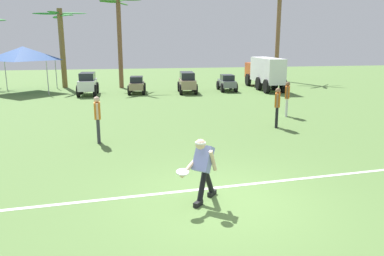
{
  "coord_description": "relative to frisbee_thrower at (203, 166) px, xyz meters",
  "views": [
    {
      "loc": [
        -2.07,
        -7.15,
        3.31
      ],
      "look_at": [
        -0.12,
        3.04,
        0.9
      ],
      "focal_mm": 35.0,
      "sensor_mm": 36.0,
      "label": 1
    }
  ],
  "objects": [
    {
      "name": "ground_plane",
      "position": [
        0.46,
        -0.0,
        -0.79
      ],
      "size": [
        80.0,
        80.0,
        0.0
      ],
      "primitive_type": "plane",
      "color": "#587C3E"
    },
    {
      "name": "field_line_paint",
      "position": [
        0.46,
        0.71,
        -0.79
      ],
      "size": [
        21.6,
        1.78,
        0.01
      ],
      "primitive_type": "cube",
      "rotation": [
        0.0,
        0.0,
        0.08
      ],
      "color": "white",
      "rests_on": "ground_plane"
    },
    {
      "name": "frisbee_thrower",
      "position": [
        0.0,
        0.0,
        0.0
      ],
      "size": [
        0.94,
        0.78,
        1.4
      ],
      "color": "black",
      "rests_on": "ground_plane"
    },
    {
      "name": "frisbee_in_flight",
      "position": [
        -0.47,
        -0.24,
        -0.0
      ],
      "size": [
        0.27,
        0.27,
        0.07
      ],
      "color": "white"
    },
    {
      "name": "teammate_near_sideline",
      "position": [
        5.7,
        8.34,
        0.15
      ],
      "size": [
        0.33,
        0.47,
        1.56
      ],
      "color": "silver",
      "rests_on": "ground_plane"
    },
    {
      "name": "teammate_midfield",
      "position": [
        -2.39,
        5.28,
        0.15
      ],
      "size": [
        0.21,
        0.49,
        1.56
      ],
      "color": "#33333D",
      "rests_on": "ground_plane"
    },
    {
      "name": "teammate_deep",
      "position": [
        4.35,
        6.3,
        0.15
      ],
      "size": [
        0.33,
        0.48,
        1.56
      ],
      "color": "black",
      "rests_on": "ground_plane"
    },
    {
      "name": "parked_car_slot_a",
      "position": [
        -3.62,
        17.07,
        -0.05
      ],
      "size": [
        1.23,
        2.38,
        1.4
      ],
      "color": "silver",
      "rests_on": "ground_plane"
    },
    {
      "name": "parked_car_slot_b",
      "position": [
        -0.56,
        17.35,
        -0.23
      ],
      "size": [
        1.28,
        2.28,
        1.1
      ],
      "color": "#998466",
      "rests_on": "ground_plane"
    },
    {
      "name": "parked_car_slot_c",
      "position": [
        2.7,
        17.01,
        -0.07
      ],
      "size": [
        1.34,
        2.47,
        1.34
      ],
      "color": "#998466",
      "rests_on": "ground_plane"
    },
    {
      "name": "parked_car_slot_d",
      "position": [
        5.54,
        17.46,
        -0.23
      ],
      "size": [
        1.24,
        2.26,
        1.1
      ],
      "color": "slate",
      "rests_on": "ground_plane"
    },
    {
      "name": "box_truck",
      "position": [
        8.41,
        17.95,
        0.44
      ],
      "size": [
        1.66,
        5.96,
        2.2
      ],
      "color": "#CC4C19",
      "rests_on": "ground_plane"
    },
    {
      "name": "palm_tree_left_of_centre",
      "position": [
        -5.58,
        21.49,
        2.48
      ],
      "size": [
        3.67,
        3.51,
        5.56
      ],
      "color": "brown",
      "rests_on": "ground_plane"
    },
    {
      "name": "palm_tree_right_of_centre",
      "position": [
        -1.52,
        20.58,
        2.97
      ],
      "size": [
        2.99,
        3.16,
        6.38
      ],
      "color": "brown",
      "rests_on": "ground_plane"
    },
    {
      "name": "palm_tree_far_right",
      "position": [
        11.69,
        23.52,
        3.54
      ],
      "size": [
        3.61,
        3.12,
        7.32
      ],
      "color": "brown",
      "rests_on": "ground_plane"
    },
    {
      "name": "event_tent",
      "position": [
        -7.75,
        19.34,
        1.75
      ],
      "size": [
        3.52,
        3.52,
        2.98
      ],
      "color": "#B2B5BA",
      "rests_on": "ground_plane"
    }
  ]
}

